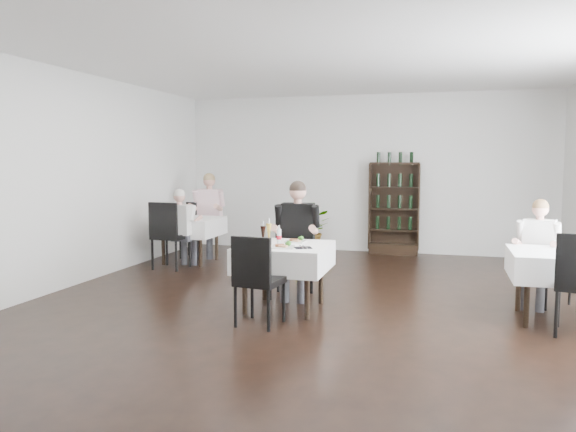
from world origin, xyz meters
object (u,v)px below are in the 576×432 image
Objects in this scene: wine_shelf at (394,209)px; diner_main at (297,230)px; potted_tree at (311,230)px; main_table at (284,257)px.

diner_main is (-0.90, -3.72, 0.02)m from wine_shelf.
diner_main reaches higher than potted_tree.
wine_shelf is 2.12× the size of potted_tree.
main_table is 0.64m from diner_main.
potted_tree is at bearing 100.39° from diner_main.
potted_tree is at bearing 98.99° from main_table.
diner_main is at bearing -79.61° from potted_tree.
main_table is (-0.90, -4.31, -0.23)m from wine_shelf.
wine_shelf is at bearing 76.38° from diner_main.
diner_main is at bearing -103.62° from wine_shelf.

